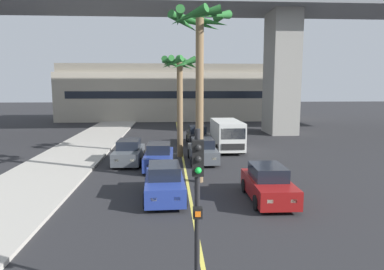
# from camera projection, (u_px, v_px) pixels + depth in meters

# --- Properties ---
(sidewalk_left) EXTENTS (4.80, 80.00, 0.15)m
(sidewalk_left) POSITION_uv_depth(u_px,v_px,m) (17.00, 195.00, 16.36)
(sidewalk_left) COLOR #ADA89E
(sidewalk_left) RESTS_ON ground
(lane_stripe_center) EXTENTS (0.14, 56.00, 0.01)m
(lane_stripe_center) POSITION_uv_depth(u_px,v_px,m) (183.00, 159.00, 24.78)
(lane_stripe_center) COLOR #DBCC4C
(lane_stripe_center) RESTS_ON ground
(bridge_overpass) EXTENTS (75.29, 8.00, 16.92)m
(bridge_overpass) POSITION_uv_depth(u_px,v_px,m) (187.00, 3.00, 35.76)
(bridge_overpass) COLOR slate
(bridge_overpass) RESTS_ON ground
(pier_building_backdrop) EXTENTS (33.87, 8.04, 8.14)m
(pier_building_backdrop) POSITION_uv_depth(u_px,v_px,m) (176.00, 93.00, 53.17)
(pier_building_backdrop) COLOR #BCB29E
(pier_building_backdrop) RESTS_ON ground
(car_queue_front) EXTENTS (1.90, 4.13, 1.56)m
(car_queue_front) POSITION_uv_depth(u_px,v_px,m) (197.00, 135.00, 31.25)
(car_queue_front) COLOR black
(car_queue_front) RESTS_ON ground
(car_queue_second) EXTENTS (1.91, 4.14, 1.56)m
(car_queue_second) POSITION_uv_depth(u_px,v_px,m) (159.00, 157.00, 21.92)
(car_queue_second) COLOR navy
(car_queue_second) RESTS_ON ground
(car_queue_third) EXTENTS (1.92, 4.14, 1.56)m
(car_queue_third) POSITION_uv_depth(u_px,v_px,m) (129.00, 153.00, 23.30)
(car_queue_third) COLOR #4C5156
(car_queue_third) RESTS_ON ground
(car_queue_fourth) EXTENTS (1.88, 4.12, 1.56)m
(car_queue_fourth) POSITION_uv_depth(u_px,v_px,m) (268.00, 184.00, 15.81)
(car_queue_fourth) COLOR maroon
(car_queue_fourth) RESTS_ON ground
(car_queue_fifth) EXTENTS (1.92, 4.14, 1.56)m
(car_queue_fifth) POSITION_uv_depth(u_px,v_px,m) (203.00, 151.00, 23.78)
(car_queue_fifth) COLOR #4C5156
(car_queue_fifth) RESTS_ON ground
(car_queue_sixth) EXTENTS (1.95, 4.16, 1.56)m
(car_queue_sixth) POSITION_uv_depth(u_px,v_px,m) (164.00, 183.00, 16.07)
(car_queue_sixth) COLOR navy
(car_queue_sixth) RESTS_ON ground
(delivery_van) EXTENTS (2.21, 5.27, 2.36)m
(delivery_van) POSITION_uv_depth(u_px,v_px,m) (227.00, 134.00, 27.92)
(delivery_van) COLOR silver
(delivery_van) RESTS_ON ground
(traffic_light_median_near) EXTENTS (0.24, 0.37, 4.20)m
(traffic_light_median_near) POSITION_uv_depth(u_px,v_px,m) (197.00, 198.00, 7.58)
(traffic_light_median_near) COLOR black
(traffic_light_median_near) RESTS_ON ground
(palm_tree_near_median) EXTENTS (3.34, 3.34, 8.98)m
(palm_tree_near_median) POSITION_uv_depth(u_px,v_px,m) (200.00, 44.00, 17.90)
(palm_tree_near_median) COLOR brown
(palm_tree_near_median) RESTS_ON ground
(palm_tree_mid_median) EXTENTS (2.83, 2.83, 7.23)m
(palm_tree_mid_median) POSITION_uv_depth(u_px,v_px,m) (180.00, 75.00, 24.80)
(palm_tree_mid_median) COLOR brown
(palm_tree_mid_median) RESTS_ON ground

